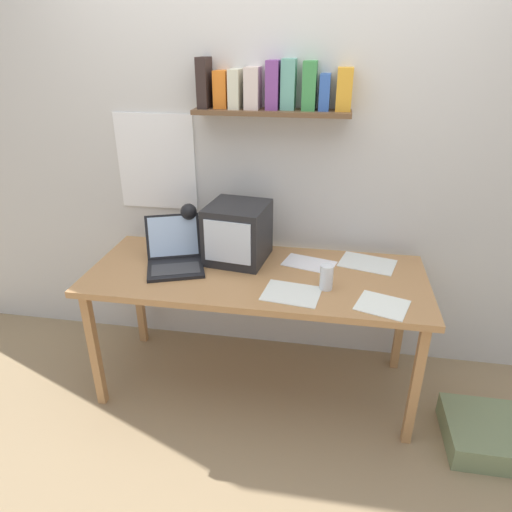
{
  "coord_description": "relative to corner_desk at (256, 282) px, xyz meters",
  "views": [
    {
      "loc": [
        0.37,
        -2.15,
        1.89
      ],
      "look_at": [
        0.0,
        0.0,
        0.85
      ],
      "focal_mm": 32.0,
      "sensor_mm": 36.0,
      "label": 1
    }
  ],
  "objects": [
    {
      "name": "crt_monitor",
      "position": [
        -0.13,
        0.16,
        0.22
      ],
      "size": [
        0.36,
        0.37,
        0.32
      ],
      "rotation": [
        0.0,
        0.0,
        -0.13
      ],
      "color": "#232326",
      "rests_on": "corner_desk"
    },
    {
      "name": "open_notebook",
      "position": [
        0.21,
        -0.19,
        0.06
      ],
      "size": [
        0.3,
        0.25,
        0.0
      ],
      "rotation": [
        0.0,
        0.0,
        -0.13
      ],
      "color": "white",
      "rests_on": "corner_desk"
    },
    {
      "name": "back_wall",
      "position": [
        -0.0,
        0.47,
        0.61
      ],
      "size": [
        5.6,
        0.24,
        2.6
      ],
      "color": "silver",
      "rests_on": "ground_plane"
    },
    {
      "name": "printed_handout",
      "position": [
        0.28,
        0.16,
        0.06
      ],
      "size": [
        0.32,
        0.24,
        0.0
      ],
      "rotation": [
        0.0,
        0.0,
        -0.26
      ],
      "color": "white",
      "rests_on": "corner_desk"
    },
    {
      "name": "ground_plane",
      "position": [
        0.0,
        0.0,
        -0.7
      ],
      "size": [
        12.0,
        12.0,
        0.0
      ],
      "primitive_type": "plane",
      "color": "#997F5C"
    },
    {
      "name": "loose_paper_near_laptop",
      "position": [
        0.6,
        0.22,
        0.06
      ],
      "size": [
        0.34,
        0.28,
        0.0
      ],
      "rotation": [
        0.0,
        0.0,
        -0.26
      ],
      "color": "white",
      "rests_on": "corner_desk"
    },
    {
      "name": "laptop",
      "position": [
        -0.46,
        0.02,
        0.12
      ],
      "size": [
        0.4,
        0.42,
        0.25
      ],
      "rotation": [
        0.0,
        0.0,
        0.36
      ],
      "color": "black",
      "rests_on": "corner_desk"
    },
    {
      "name": "corner_desk",
      "position": [
        0.0,
        0.0,
        0.0
      ],
      "size": [
        1.81,
        0.73,
        0.75
      ],
      "color": "#B5804E",
      "rests_on": "ground_plane"
    },
    {
      "name": "floor_cushion",
      "position": [
        1.24,
        -0.26,
        -0.63
      ],
      "size": [
        0.41,
        0.41,
        0.13
      ],
      "color": "gray",
      "rests_on": "ground_plane"
    },
    {
      "name": "loose_paper_near_monitor",
      "position": [
        0.65,
        -0.23,
        0.06
      ],
      "size": [
        0.28,
        0.27,
        0.0
      ],
      "rotation": [
        0.0,
        0.0,
        -0.32
      ],
      "color": "white",
      "rests_on": "corner_desk"
    },
    {
      "name": "juice_glass",
      "position": [
        0.38,
        -0.11,
        0.12
      ],
      "size": [
        0.07,
        0.07,
        0.13
      ],
      "color": "white",
      "rests_on": "corner_desk"
    },
    {
      "name": "desk_lamp",
      "position": [
        -0.42,
        0.2,
        0.25
      ],
      "size": [
        0.14,
        0.17,
        0.3
      ],
      "rotation": [
        0.0,
        0.0,
        0.27
      ],
      "color": "black",
      "rests_on": "corner_desk"
    }
  ]
}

